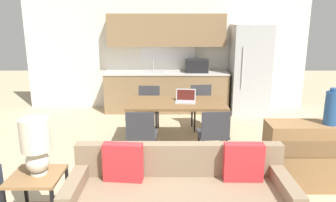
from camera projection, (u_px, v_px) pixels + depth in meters
wall_back at (166, 50)px, 7.47m from camera, size 6.40×0.07×2.70m
kitchen_counter at (166, 74)px, 7.31m from camera, size 2.74×0.65×2.15m
refrigerator at (249, 69)px, 7.17m from camera, size 0.81×0.76×1.92m
dining_table at (176, 105)px, 5.36m from camera, size 1.60×0.87×0.74m
couch at (179, 196)px, 3.29m from camera, size 2.17×0.80×0.85m
side_table at (37, 192)px, 3.28m from camera, size 0.50×0.50×0.57m
table_lamp at (35, 144)px, 3.18m from camera, size 0.29×0.29×0.58m
credenza at (309, 156)px, 4.04m from camera, size 1.09×0.40×0.84m
vase at (331, 108)px, 3.85m from camera, size 0.17×0.17×0.44m
dining_chair_near_right at (213, 133)px, 4.69m from camera, size 0.45×0.45×0.82m
dining_chair_far_left at (148, 106)px, 6.12m from camera, size 0.45×0.45×0.82m
dining_chair_far_right at (201, 104)px, 6.21m from camera, size 0.45×0.45×0.82m
dining_chair_near_left at (141, 133)px, 4.66m from camera, size 0.44×0.44×0.82m
laptop at (185, 99)px, 5.34m from camera, size 0.35×0.29×0.20m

